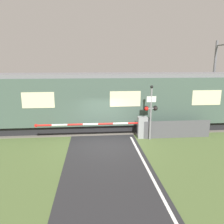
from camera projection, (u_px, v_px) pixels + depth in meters
ground_plane at (104, 144)px, 12.70m from camera, size 80.00×80.00×0.00m
track_bed at (102, 128)px, 15.69m from camera, size 36.00×3.20×0.13m
train at (122, 101)px, 15.38m from camera, size 19.71×2.89×3.92m
crossing_barrier at (133, 127)px, 13.58m from camera, size 6.87×0.44×1.35m
signal_post at (151, 109)px, 13.06m from camera, size 0.86×0.26×3.34m
catenary_pole at (214, 79)px, 18.13m from camera, size 0.20×1.90×6.36m
roadside_fence at (177, 129)px, 13.66m from camera, size 4.24×0.06×1.10m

